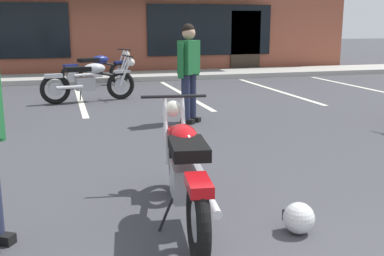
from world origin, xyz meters
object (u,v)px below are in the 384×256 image
at_px(motorcycle_silver_naked, 97,69).
at_px(helmet_on_pavement, 299,218).
at_px(motorcycle_foreground_classic, 185,170).
at_px(motorcycle_red_sportbike, 90,80).
at_px(person_in_black_shirt, 189,67).

bearing_deg(motorcycle_silver_naked, helmet_on_pavement, -85.21).
bearing_deg(motorcycle_foreground_classic, motorcycle_red_sportbike, 92.94).
xyz_separation_m(motorcycle_foreground_classic, person_in_black_shirt, (1.14, 3.98, 0.49)).
xyz_separation_m(motorcycle_silver_naked, person_in_black_shirt, (1.12, -5.22, 0.49)).
bearing_deg(motorcycle_silver_naked, motorcycle_red_sportbike, -98.22).
xyz_separation_m(motorcycle_foreground_classic, helmet_on_pavement, (0.83, -0.48, -0.33)).
bearing_deg(helmet_on_pavement, motorcycle_foreground_classic, 149.93).
bearing_deg(person_in_black_shirt, motorcycle_foreground_classic, -105.99).
bearing_deg(helmet_on_pavement, motorcycle_red_sportbike, 99.29).
bearing_deg(person_in_black_shirt, motorcycle_red_sportbike, 118.69).
distance_m(motorcycle_foreground_classic, helmet_on_pavement, 1.02).
relative_size(motorcycle_silver_naked, person_in_black_shirt, 1.18).
height_order(motorcycle_foreground_classic, helmet_on_pavement, motorcycle_foreground_classic).
relative_size(motorcycle_foreground_classic, helmet_on_pavement, 8.09).
xyz_separation_m(motorcycle_silver_naked, helmet_on_pavement, (0.81, -9.68, -0.33)).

